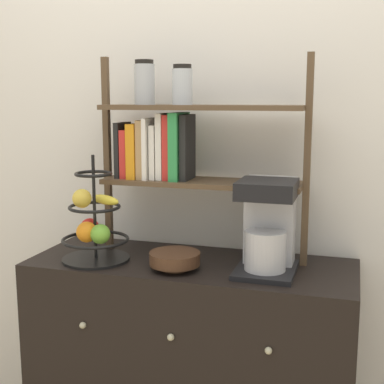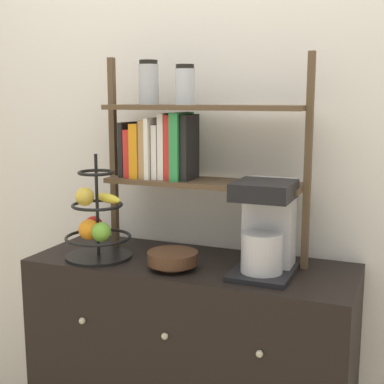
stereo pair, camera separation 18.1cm
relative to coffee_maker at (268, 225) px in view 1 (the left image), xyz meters
name	(u,v)px [view 1 (the left image)]	position (x,y,z in m)	size (l,w,h in m)	color
wall_back	(210,144)	(-0.29, 0.28, 0.25)	(7.00, 0.05, 2.60)	silver
sideboard	(191,373)	(-0.29, 0.01, -0.60)	(1.20, 0.46, 0.88)	black
coffee_maker	(268,225)	(0.00, 0.00, 0.00)	(0.20, 0.25, 0.33)	black
fruit_stand	(94,226)	(-0.63, -0.07, -0.03)	(0.25, 0.25, 0.40)	black
wooden_bowl	(175,259)	(-0.31, -0.08, -0.13)	(0.18, 0.18, 0.06)	#422819
shelf_hutch	(175,141)	(-0.37, 0.10, 0.28)	(0.79, 0.20, 0.75)	brown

